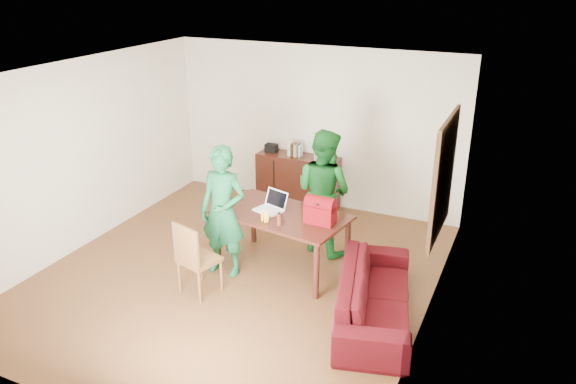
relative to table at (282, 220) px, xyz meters
The scene contains 10 objects.
room 0.81m from the table, 145.04° to the right, with size 5.20×5.70×2.90m.
table is the anchor object (origin of this frame).
chair 1.28m from the table, 124.57° to the right, with size 0.55×0.53×0.98m.
person_near 0.79m from the table, 147.04° to the right, with size 0.65×0.42×1.77m, color #145A30.
person_far 0.83m from the table, 67.74° to the left, with size 0.88×0.69×1.81m, color #125119.
laptop 0.25m from the table, behind, with size 0.42×0.35×0.25m.
bananas 0.37m from the table, 103.29° to the right, with size 0.15×0.10×0.06m, color gold, non-canonical shape.
bottle 0.41m from the table, 70.01° to the right, with size 0.06×0.06×0.17m, color #5D2615.
red_bag 0.62m from the table, ahead, with size 0.38×0.22×0.28m, color maroon.
sofa 1.66m from the table, 22.59° to the right, with size 2.06×0.81×0.60m, color #390707.
Camera 1 is at (3.35, -5.70, 3.89)m, focal length 35.00 mm.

